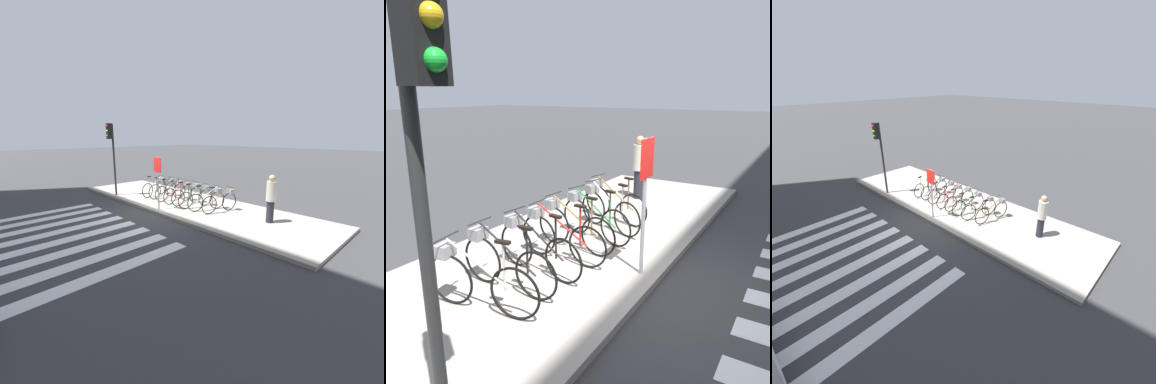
# 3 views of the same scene
# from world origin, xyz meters

# --- Properties ---
(ground_plane) EXTENTS (120.00, 120.00, 0.00)m
(ground_plane) POSITION_xyz_m (0.00, 0.00, 0.00)
(ground_plane) COLOR #38383A
(sidewalk) EXTENTS (13.06, 3.79, 0.12)m
(sidewalk) POSITION_xyz_m (0.00, 1.89, 0.06)
(sidewalk) COLOR #9E9389
(sidewalk) RESTS_ON ground_plane
(parked_bicycle_0) EXTENTS (0.50, 1.72, 1.07)m
(parked_bicycle_0) POSITION_xyz_m (-2.11, 1.73, 0.58)
(parked_bicycle_0) COLOR black
(parked_bicycle_0) RESTS_ON sidewalk
(parked_bicycle_1) EXTENTS (0.46, 1.74, 1.07)m
(parked_bicycle_1) POSITION_xyz_m (-1.51, 1.81, 0.58)
(parked_bicycle_1) COLOR black
(parked_bicycle_1) RESTS_ON sidewalk
(parked_bicycle_2) EXTENTS (0.46, 1.74, 1.07)m
(parked_bicycle_2) POSITION_xyz_m (-0.84, 1.76, 0.58)
(parked_bicycle_2) COLOR black
(parked_bicycle_2) RESTS_ON sidewalk
(parked_bicycle_3) EXTENTS (0.46, 1.74, 1.07)m
(parked_bicycle_3) POSITION_xyz_m (-0.25, 1.73, 0.58)
(parked_bicycle_3) COLOR black
(parked_bicycle_3) RESTS_ON sidewalk
(parked_bicycle_4) EXTENTS (0.46, 1.74, 1.07)m
(parked_bicycle_4) POSITION_xyz_m (0.27, 1.80, 0.58)
(parked_bicycle_4) COLOR black
(parked_bicycle_4) RESTS_ON sidewalk
(parked_bicycle_5) EXTENTS (0.52, 1.71, 1.07)m
(parked_bicycle_5) POSITION_xyz_m (0.90, 1.72, 0.58)
(parked_bicycle_5) COLOR black
(parked_bicycle_5) RESTS_ON sidewalk
(parked_bicycle_6) EXTENTS (0.67, 1.66, 1.07)m
(parked_bicycle_6) POSITION_xyz_m (1.53, 1.73, 0.58)
(parked_bicycle_6) COLOR black
(parked_bicycle_6) RESTS_ON sidewalk
(parked_bicycle_7) EXTENTS (0.54, 1.71, 1.07)m
(parked_bicycle_7) POSITION_xyz_m (2.08, 1.89, 0.58)
(parked_bicycle_7) COLOR black
(parked_bicycle_7) RESTS_ON sidewalk
(pedestrian) EXTENTS (0.34, 0.34, 1.70)m
(pedestrian) POSITION_xyz_m (4.11, 2.12, 1.02)
(pedestrian) COLOR #23232D
(pedestrian) RESTS_ON sidewalk
(traffic_light) EXTENTS (0.24, 0.40, 3.61)m
(traffic_light) POSITION_xyz_m (-3.71, 0.24, 2.71)
(traffic_light) COLOR #2D2D2D
(traffic_light) RESTS_ON sidewalk
(sign_post) EXTENTS (0.44, 0.07, 2.17)m
(sign_post) POSITION_xyz_m (0.04, 0.29, 1.60)
(sign_post) COLOR #99999E
(sign_post) RESTS_ON sidewalk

